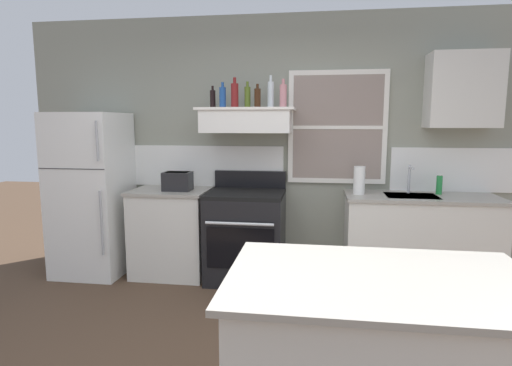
# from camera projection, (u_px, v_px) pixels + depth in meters

# --- Properties ---
(back_wall) EXTENTS (5.40, 0.11, 2.70)m
(back_wall) POSITION_uv_depth(u_px,v_px,m) (277.00, 146.00, 4.42)
(back_wall) COLOR gray
(back_wall) RESTS_ON ground_plane
(refrigerator) EXTENTS (0.70, 0.72, 1.70)m
(refrigerator) POSITION_uv_depth(u_px,v_px,m) (92.00, 194.00, 4.39)
(refrigerator) COLOR white
(refrigerator) RESTS_ON ground_plane
(counter_left_of_stove) EXTENTS (0.79, 0.63, 0.91)m
(counter_left_of_stove) POSITION_uv_depth(u_px,v_px,m) (172.00, 232.00, 4.38)
(counter_left_of_stove) COLOR silver
(counter_left_of_stove) RESTS_ON ground_plane
(toaster) EXTENTS (0.30, 0.20, 0.19)m
(toaster) POSITION_uv_depth(u_px,v_px,m) (178.00, 181.00, 4.24)
(toaster) COLOR black
(toaster) RESTS_ON counter_left_of_stove
(stove_range) EXTENTS (0.76, 0.69, 1.09)m
(stove_range) POSITION_uv_depth(u_px,v_px,m) (246.00, 235.00, 4.23)
(stove_range) COLOR black
(stove_range) RESTS_ON ground_plane
(range_hood_shelf) EXTENTS (0.96, 0.52, 0.24)m
(range_hood_shelf) POSITION_uv_depth(u_px,v_px,m) (247.00, 120.00, 4.16)
(range_hood_shelf) COLOR white
(bottle_balsamic_dark) EXTENTS (0.06, 0.06, 0.22)m
(bottle_balsamic_dark) POSITION_uv_depth(u_px,v_px,m) (213.00, 99.00, 4.21)
(bottle_balsamic_dark) COLOR black
(bottle_balsamic_dark) RESTS_ON range_hood_shelf
(bottle_blue_liqueur) EXTENTS (0.07, 0.07, 0.25)m
(bottle_blue_liqueur) POSITION_uv_depth(u_px,v_px,m) (223.00, 97.00, 4.13)
(bottle_blue_liqueur) COLOR #1E478C
(bottle_blue_liqueur) RESTS_ON range_hood_shelf
(bottle_red_label_wine) EXTENTS (0.07, 0.07, 0.29)m
(bottle_red_label_wine) POSITION_uv_depth(u_px,v_px,m) (235.00, 95.00, 4.10)
(bottle_red_label_wine) COLOR maroon
(bottle_red_label_wine) RESTS_ON range_hood_shelf
(bottle_olive_oil_square) EXTENTS (0.06, 0.06, 0.26)m
(bottle_olive_oil_square) POSITION_uv_depth(u_px,v_px,m) (247.00, 97.00, 4.12)
(bottle_olive_oil_square) COLOR #4C601E
(bottle_olive_oil_square) RESTS_ON range_hood_shelf
(bottle_brown_stout) EXTENTS (0.06, 0.06, 0.23)m
(bottle_brown_stout) POSITION_uv_depth(u_px,v_px,m) (257.00, 98.00, 4.08)
(bottle_brown_stout) COLOR #381E0F
(bottle_brown_stout) RESTS_ON range_hood_shelf
(bottle_clear_tall) EXTENTS (0.06, 0.06, 0.32)m
(bottle_clear_tall) POSITION_uv_depth(u_px,v_px,m) (271.00, 94.00, 4.12)
(bottle_clear_tall) COLOR silver
(bottle_clear_tall) RESTS_ON range_hood_shelf
(bottle_rose_pink) EXTENTS (0.07, 0.07, 0.28)m
(bottle_rose_pink) POSITION_uv_depth(u_px,v_px,m) (283.00, 96.00, 4.06)
(bottle_rose_pink) COLOR #C67F84
(bottle_rose_pink) RESTS_ON range_hood_shelf
(counter_right_with_sink) EXTENTS (1.43, 0.63, 0.91)m
(counter_right_with_sink) POSITION_uv_depth(u_px,v_px,m) (419.00, 241.00, 4.03)
(counter_right_with_sink) COLOR silver
(counter_right_with_sink) RESTS_ON ground_plane
(sink_faucet) EXTENTS (0.03, 0.17, 0.28)m
(sink_faucet) POSITION_uv_depth(u_px,v_px,m) (410.00, 176.00, 4.04)
(sink_faucet) COLOR silver
(sink_faucet) RESTS_ON counter_right_with_sink
(paper_towel_roll) EXTENTS (0.11, 0.11, 0.27)m
(paper_towel_roll) POSITION_uv_depth(u_px,v_px,m) (359.00, 180.00, 4.02)
(paper_towel_roll) COLOR white
(paper_towel_roll) RESTS_ON counter_right_with_sink
(dish_soap_bottle) EXTENTS (0.06, 0.06, 0.18)m
(dish_soap_bottle) POSITION_uv_depth(u_px,v_px,m) (439.00, 185.00, 4.02)
(dish_soap_bottle) COLOR #268C3F
(dish_soap_bottle) RESTS_ON counter_right_with_sink
(upper_cabinet_right) EXTENTS (0.64, 0.32, 0.70)m
(upper_cabinet_right) POSITION_uv_depth(u_px,v_px,m) (463.00, 90.00, 3.90)
(upper_cabinet_right) COLOR silver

